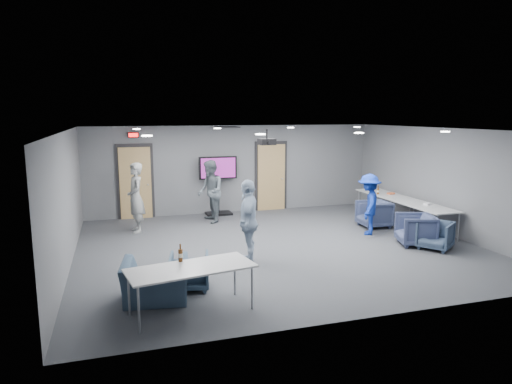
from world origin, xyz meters
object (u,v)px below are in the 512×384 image
object	(u,v)px
chair_front_a	(189,271)
tv_stand	(218,182)
person_d	(369,204)
table_right_b	(425,207)
table_front_left	(191,270)
chair_right_b	(416,230)
projector	(267,142)
chair_right_c	(435,235)
chair_right_a	(374,214)
table_right_a	(384,195)
bottle_front	(181,255)
person_a	(136,198)
person_b	(210,191)
bottle_right	(378,191)
chair_front_b	(156,281)
person_c	(248,222)

from	to	relation	value
chair_front_a	tv_stand	xyz separation A→B (m)	(1.81, 5.75, 0.70)
person_d	chair_front_a	size ratio (longest dim) A/B	2.25
table_right_b	table_front_left	bearing A→B (deg)	114.51
person_d	chair_right_b	xyz separation A→B (m)	(0.55, -1.20, -0.41)
person_d	projector	world-z (taller)	projector
chair_right_c	table_front_left	bearing A→B (deg)	-109.23
chair_right_a	projector	size ratio (longest dim) A/B	2.05
person_d	table_right_a	xyz separation A→B (m)	(1.42, 1.53, -0.09)
table_right_b	bottle_front	size ratio (longest dim) A/B	6.61
chair_right_a	table_right_b	world-z (taller)	table_right_b
person_a	tv_stand	size ratio (longest dim) A/B	1.02
person_b	chair_right_c	size ratio (longest dim) A/B	2.49
bottle_right	chair_front_b	bearing A→B (deg)	-148.14
chair_front_b	tv_stand	bearing A→B (deg)	-102.83
chair_right_a	chair_right_b	distance (m)	1.81
bottle_front	projector	distance (m)	4.37
chair_right_b	person_a	bearing A→B (deg)	-98.88
chair_right_a	table_front_left	distance (m)	6.87
table_front_left	bottle_right	world-z (taller)	bottle_right
chair_right_c	chair_front_b	distance (m)	6.44
chair_right_c	bottle_front	world-z (taller)	bottle_front
chair_right_a	table_right_b	distance (m)	1.35
person_d	chair_right_c	bearing A→B (deg)	59.30
tv_stand	chair_front_b	bearing A→B (deg)	-111.51
table_right_b	tv_stand	bearing A→B (deg)	50.40
person_c	bottle_right	bearing A→B (deg)	141.01
person_d	bottle_front	bearing A→B (deg)	-26.14
person_d	chair_right_b	world-z (taller)	person_d
chair_front_a	table_front_left	bearing A→B (deg)	93.81
table_right_a	bottle_right	bearing A→B (deg)	104.56
person_a	person_b	bearing A→B (deg)	95.28
person_a	chair_front_a	xyz separation A→B (m)	(0.69, -4.31, -0.59)
bottle_front	tv_stand	size ratio (longest dim) A/B	0.16
chair_front_b	bottle_right	size ratio (longest dim) A/B	4.28
person_c	chair_front_a	bearing A→B (deg)	-32.15
table_right_a	tv_stand	world-z (taller)	tv_stand
person_d	bottle_right	distance (m)	1.90
chair_right_c	chair_front_b	bearing A→B (deg)	-115.60
person_c	table_right_a	distance (m)	5.73
table_right_b	table_right_a	bearing A→B (deg)	0.00
chair_front_b	projector	xyz separation A→B (m)	(2.90, 2.94, 2.06)
table_right_a	projector	xyz separation A→B (m)	(-4.09, -1.33, 1.72)
person_c	projector	size ratio (longest dim) A/B	4.52
table_right_a	table_front_left	size ratio (longest dim) A/B	0.93
chair_right_b	chair_front_b	world-z (taller)	chair_right_b
bottle_front	bottle_right	world-z (taller)	bottle_front
person_b	table_right_b	bearing A→B (deg)	57.48
chair_front_b	table_right_a	world-z (taller)	table_right_a
chair_right_a	tv_stand	xyz separation A→B (m)	(-3.70, 2.81, 0.65)
chair_right_c	chair_right_b	bearing A→B (deg)	172.71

